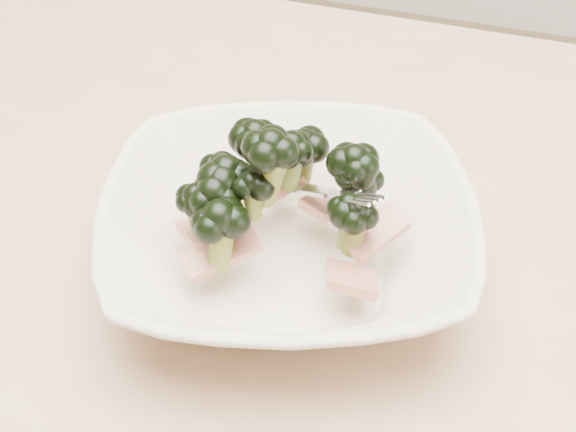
# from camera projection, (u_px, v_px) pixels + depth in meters

# --- Properties ---
(dining_table) EXTENTS (1.20, 0.80, 0.75)m
(dining_table) POSITION_uv_depth(u_px,v_px,m) (306.00, 320.00, 0.70)
(dining_table) COLOR tan
(dining_table) RESTS_ON ground
(broccoli_dish) EXTENTS (0.34, 0.34, 0.13)m
(broccoli_dish) POSITION_uv_depth(u_px,v_px,m) (287.00, 227.00, 0.58)
(broccoli_dish) COLOR beige
(broccoli_dish) RESTS_ON dining_table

